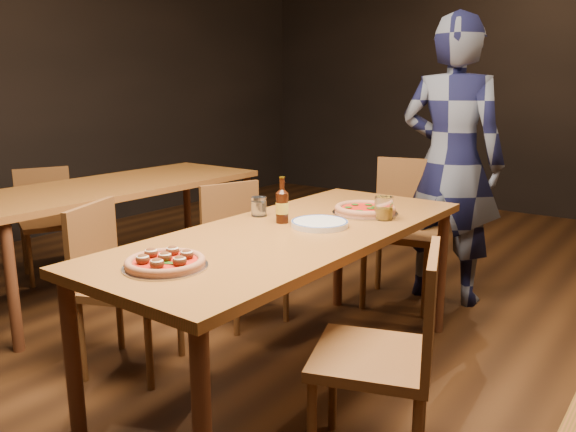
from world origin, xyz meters
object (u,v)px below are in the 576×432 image
Objects in this scene: table_main at (295,244)px; chair_nbr_left at (49,222)px; chair_end at (402,231)px; plate_stack at (320,224)px; water_glass at (259,206)px; chair_main_e at (372,355)px; pizza_meatball at (165,262)px; table_left at (118,193)px; amber_glass at (384,208)px; chair_main_nw at (130,286)px; chair_main_sw at (246,252)px; beer_bottle at (282,207)px; pizza_margherita at (365,209)px; diner at (451,162)px.

table_main is 2.34m from chair_nbr_left.
plate_stack is (0.10, -1.10, 0.28)m from chair_end.
plate_stack is at bearing 0.17° from water_glass.
chair_main_e is at bearing -40.23° from plate_stack.
chair_nbr_left is (-2.29, -1.07, -0.07)m from chair_end.
pizza_meatball is at bearing -103.80° from chair_end.
chair_nbr_left is 2.47m from pizza_meatball.
table_left is 0.70m from chair_nbr_left.
chair_end is (1.67, 0.91, -0.20)m from table_left.
chair_nbr_left is 2.60m from amber_glass.
chair_end reaches higher than table_left.
table_left is 1.78m from plate_stack.
chair_main_nw reaches higher than plate_stack.
chair_main_e is (1.30, 0.05, 0.01)m from chair_main_nw.
chair_main_nw is (0.99, -0.69, -0.24)m from table_left.
chair_end is 3.66× the size of plate_stack.
table_main is 0.49m from amber_glass.
table_main is 2.35× the size of chair_main_sw.
beer_bottle is 2.24× the size of water_glass.
pizza_margherita is (0.13, -0.74, 0.29)m from chair_end.
pizza_meatball is at bearing -93.58° from table_main.
amber_glass reaches higher than water_glass.
table_left is 1.61m from beer_bottle.
plate_stack is at bearing -94.62° from chair_main_sw.
diner is at bearing 83.98° from table_main.
pizza_margherita is at bearing -66.74° from chair_main_nw.
chair_nbr_left is 2.50× the size of pizza_margherita.
chair_main_e is (0.59, -0.34, -0.24)m from table_main.
water_glass is at bearing 67.80° from diner.
pizza_margherita is 1.02m from diner.
water_glass is (-0.27, -1.10, 0.32)m from chair_end.
chair_nbr_left is 2.41m from plate_stack.
pizza_meatball is at bearing -72.97° from water_glass.
water_glass is 0.86× the size of amber_glass.
amber_glass is at bearing 3.28° from table_left.
diner is at bearing 32.40° from table_left.
water_glass reaches higher than table_left.
table_main is 1.00× the size of table_left.
chair_main_e is 7.86× the size of amber_glass.
chair_main_nw is at bearing -139.88° from amber_glass.
diner is at bearing 79.00° from beer_bottle.
water_glass reaches higher than plate_stack.
pizza_meatball is 1.16× the size of plate_stack.
chair_main_e is 1.67m from chair_end.
chair_main_nw is 2.63× the size of pizza_margherita.
diner reaches higher than pizza_meatball.
chair_end reaches higher than pizza_meatball.
pizza_meatball reaches higher than pizza_margherita.
water_glass is at bearing 107.03° from pizza_meatball.
table_left is at bearing 148.27° from pizza_meatball.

